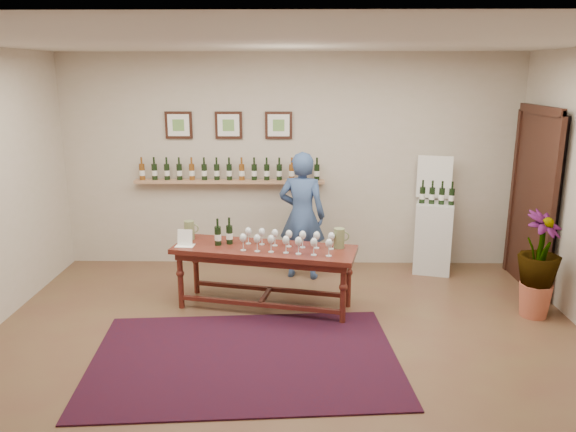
{
  "coord_description": "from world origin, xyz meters",
  "views": [
    {
      "loc": [
        0.1,
        -4.84,
        2.57
      ],
      "look_at": [
        0.0,
        0.8,
        1.1
      ],
      "focal_mm": 35.0,
      "sensor_mm": 36.0,
      "label": 1
    }
  ],
  "objects_px": {
    "display_pedestal": "(433,237)",
    "person": "(302,216)",
    "tasting_table": "(264,256)",
    "potted_plant": "(539,265)"
  },
  "relations": [
    {
      "from": "display_pedestal",
      "to": "person",
      "type": "distance_m",
      "value": 1.77
    },
    {
      "from": "tasting_table",
      "to": "potted_plant",
      "type": "distance_m",
      "value": 2.91
    },
    {
      "from": "display_pedestal",
      "to": "person",
      "type": "bearing_deg",
      "value": -171.54
    },
    {
      "from": "display_pedestal",
      "to": "potted_plant",
      "type": "xyz_separation_m",
      "value": [
        0.77,
        -1.41,
        0.12
      ]
    },
    {
      "from": "tasting_table",
      "to": "display_pedestal",
      "type": "xyz_separation_m",
      "value": [
        2.14,
        1.23,
        -0.14
      ]
    },
    {
      "from": "person",
      "to": "display_pedestal",
      "type": "bearing_deg",
      "value": -159.73
    },
    {
      "from": "display_pedestal",
      "to": "person",
      "type": "xyz_separation_m",
      "value": [
        -1.72,
        -0.26,
        0.35
      ]
    },
    {
      "from": "tasting_table",
      "to": "display_pedestal",
      "type": "relative_size",
      "value": 2.25
    },
    {
      "from": "display_pedestal",
      "to": "potted_plant",
      "type": "distance_m",
      "value": 1.61
    },
    {
      "from": "potted_plant",
      "to": "display_pedestal",
      "type": "bearing_deg",
      "value": 118.78
    }
  ]
}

